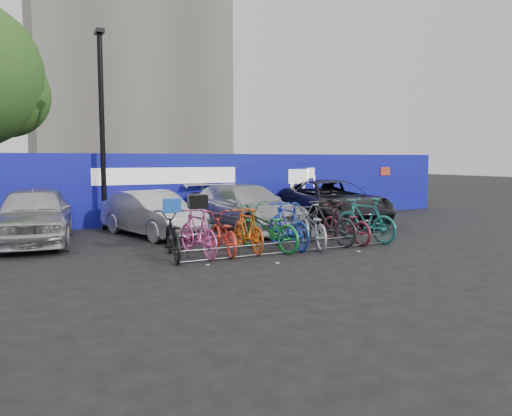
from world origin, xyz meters
TOP-DOWN VIEW (x-y plane):
  - ground at (0.00, 0.00)m, footprint 100.00×100.00m
  - hoarding at (0.01, 6.00)m, footprint 22.00×0.18m
  - lamppost at (-3.20, 5.40)m, footprint 0.25×0.50m
  - bike_rack at (-0.00, -0.60)m, footprint 5.60×0.03m
  - car_0 at (-5.30, 3.62)m, footprint 2.40×4.71m
  - car_1 at (-2.19, 3.52)m, footprint 2.39×4.16m
  - car_2 at (0.76, 3.49)m, footprint 2.88×5.21m
  - car_3 at (4.15, 3.60)m, footprint 3.36×5.69m
  - bike_0 at (-2.67, 0.03)m, footprint 1.03×2.10m
  - bike_1 at (-2.07, 0.03)m, footprint 0.72×1.89m
  - bike_2 at (-1.45, 0.07)m, footprint 0.85×1.93m
  - bike_3 at (-0.81, 0.04)m, footprint 0.58×1.79m
  - bike_4 at (-0.31, -0.01)m, footprint 1.23×2.22m
  - bike_5 at (0.27, -0.00)m, footprint 0.56×1.97m
  - bike_6 at (0.91, -0.12)m, footprint 1.17×2.11m
  - bike_7 at (1.49, 0.03)m, footprint 0.91×2.03m
  - bike_8 at (2.06, 0.04)m, footprint 0.78×1.96m
  - bike_9 at (2.67, -0.03)m, footprint 0.96×2.06m
  - cargo_crate at (-2.67, 0.03)m, footprint 0.47×0.41m
  - cargo_topcase at (-2.07, 0.03)m, footprint 0.48×0.44m

SIDE VIEW (x-z plane):
  - ground at x=0.00m, z-range 0.00..0.00m
  - bike_rack at x=0.00m, z-range 0.01..0.31m
  - bike_2 at x=-1.45m, z-range 0.00..0.98m
  - bike_8 at x=2.06m, z-range 0.00..1.01m
  - bike_6 at x=0.91m, z-range 0.00..1.05m
  - bike_0 at x=-2.67m, z-range 0.00..1.06m
  - bike_3 at x=-0.81m, z-range 0.00..1.06m
  - bike_4 at x=-0.31m, z-range 0.00..1.11m
  - bike_1 at x=-2.07m, z-range 0.00..1.11m
  - bike_7 at x=1.49m, z-range 0.00..1.18m
  - bike_5 at x=0.27m, z-range 0.00..1.18m
  - bike_9 at x=2.67m, z-range 0.00..1.19m
  - car_1 at x=-2.19m, z-range 0.00..1.30m
  - car_2 at x=0.76m, z-range 0.00..1.43m
  - car_3 at x=4.15m, z-range 0.00..1.49m
  - car_0 at x=-5.30m, z-range 0.00..1.54m
  - cargo_crate at x=-2.67m, z-range 1.06..1.35m
  - hoarding at x=0.01m, z-range 0.00..2.40m
  - cargo_topcase at x=-2.07m, z-range 1.11..1.42m
  - lamppost at x=-3.20m, z-range 0.22..6.33m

